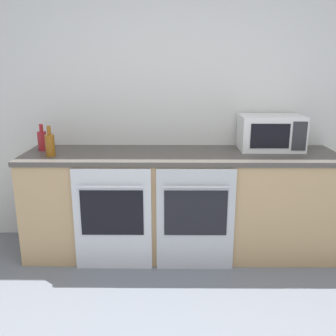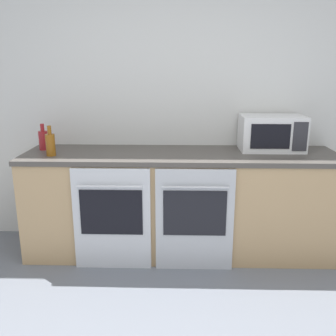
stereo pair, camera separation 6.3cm
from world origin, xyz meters
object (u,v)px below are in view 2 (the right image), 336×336
at_px(oven_left, 112,219).
at_px(bottle_red, 43,140).
at_px(microwave, 272,133).
at_px(bottle_amber, 50,144).
at_px(oven_right, 195,220).

bearing_deg(oven_left, bottle_red, 146.56).
relative_size(oven_left, bottle_red, 3.69).
distance_m(microwave, bottle_red, 1.98).
height_order(microwave, bottle_amber, microwave).
height_order(oven_left, oven_right, same).
height_order(oven_right, microwave, microwave).
bearing_deg(bottle_red, oven_left, -33.44).
distance_m(oven_right, bottle_amber, 1.31).
bearing_deg(microwave, oven_right, -144.94).
relative_size(oven_right, microwave, 1.57).
bearing_deg(bottle_red, bottle_amber, -58.28).
xyz_separation_m(oven_left, bottle_red, (-0.65, 0.43, 0.55)).
distance_m(oven_left, microwave, 1.54).
distance_m(oven_right, microwave, 1.02).
xyz_separation_m(oven_left, oven_right, (0.66, 0.00, 0.00)).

